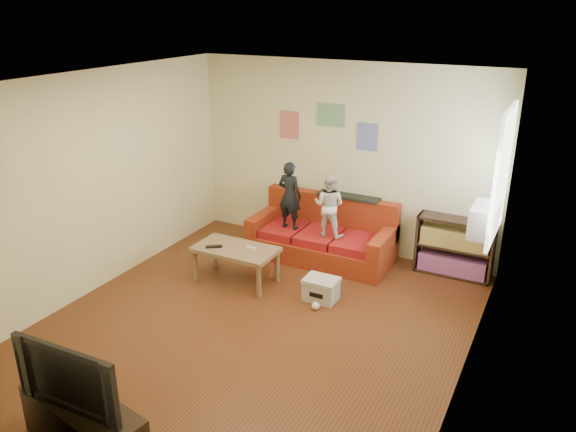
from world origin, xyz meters
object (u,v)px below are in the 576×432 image
at_px(bookshelf, 454,250).
at_px(file_box, 321,289).
at_px(coffee_table, 236,252).
at_px(tv_stand, 84,425).
at_px(child_b, 329,205).
at_px(television, 76,373).
at_px(sofa, 323,237).
at_px(child_a, 290,196).

height_order(bookshelf, file_box, bookshelf).
xyz_separation_m(coffee_table, tv_stand, (0.48, -3.06, -0.19)).
relative_size(child_b, television, 0.88).
bearing_deg(file_box, sofa, 112.97).
bearing_deg(child_b, coffee_table, 48.28).
xyz_separation_m(child_a, coffee_table, (-0.24, -1.05, -0.49)).
height_order(sofa, coffee_table, sofa).
xyz_separation_m(tv_stand, television, (0.00, 0.00, 0.51)).
relative_size(coffee_table, television, 1.06).
bearing_deg(sofa, file_box, -67.03).
distance_m(child_a, television, 4.12).
relative_size(sofa, tv_stand, 1.67).
height_order(child_a, coffee_table, child_a).
bearing_deg(coffee_table, bookshelf, 31.24).
relative_size(child_b, tv_stand, 0.74).
height_order(sofa, child_a, child_a).
bearing_deg(television, child_a, 91.77).
bearing_deg(bookshelf, child_b, -164.75).
bearing_deg(child_b, bookshelf, -167.82).
relative_size(child_a, bookshelf, 0.98).
relative_size(file_box, tv_stand, 0.34).
bearing_deg(child_b, television, 81.90).
bearing_deg(bookshelf, coffee_table, -148.76).
distance_m(child_b, bookshelf, 1.75).
distance_m(child_a, tv_stand, 4.17).
distance_m(child_b, television, 4.13).
bearing_deg(sofa, television, -92.86).
relative_size(tv_stand, television, 1.19).
height_order(child_a, child_b, child_a).
bearing_deg(file_box, television, -102.69).
xyz_separation_m(sofa, coffee_table, (-0.69, -1.22, 0.12)).
bearing_deg(child_a, television, 96.60).
xyz_separation_m(child_a, child_b, (0.60, 0.00, -0.04)).
bearing_deg(sofa, tv_stand, -92.86).
bearing_deg(bookshelf, tv_stand, -113.55).
relative_size(file_box, television, 0.41).
relative_size(sofa, file_box, 4.87).
bearing_deg(bookshelf, file_box, -131.86).
bearing_deg(file_box, child_b, 109.09).
bearing_deg(child_b, child_a, -3.07).
height_order(bookshelf, television, television).
xyz_separation_m(coffee_table, file_box, (1.18, 0.07, -0.27)).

